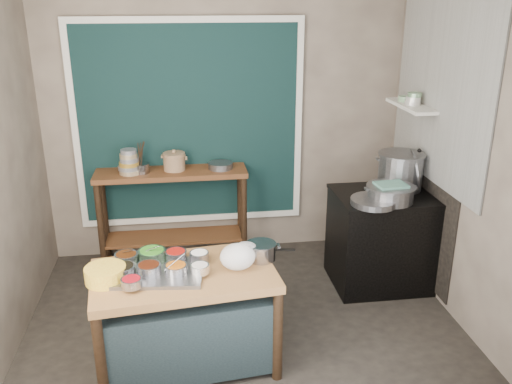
{
  "coord_description": "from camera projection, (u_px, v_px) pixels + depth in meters",
  "views": [
    {
      "loc": [
        -0.43,
        -3.74,
        2.55
      ],
      "look_at": [
        0.13,
        0.25,
        1.07
      ],
      "focal_mm": 38.0,
      "sensor_mm": 36.0,
      "label": 1
    }
  ],
  "objects": [
    {
      "name": "yellow_basin",
      "position": [
        106.0,
        274.0,
        3.58
      ],
      "size": [
        0.31,
        0.31,
        0.11
      ],
      "primitive_type": "cylinder",
      "rotation": [
        0.0,
        0.0,
        0.16
      ],
      "color": "yellow",
      "rests_on": "prep_table"
    },
    {
      "name": "curtain_panel",
      "position": [
        190.0,
        125.0,
        5.27
      ],
      "size": [
        2.1,
        0.02,
        1.9
      ],
      "primitive_type": "cube",
      "color": "black",
      "rests_on": "back_wall"
    },
    {
      "name": "prep_table",
      "position": [
        186.0,
        319.0,
        3.85
      ],
      "size": [
        1.32,
        0.85,
        0.75
      ],
      "primitive_type": "cube",
      "rotation": [
        0.0,
        0.0,
        0.11
      ],
      "color": "olive",
      "rests_on": "floor"
    },
    {
      "name": "shelf_bowl_green",
      "position": [
        405.0,
        99.0,
        4.99
      ],
      "size": [
        0.15,
        0.15,
        0.05
      ],
      "primitive_type": "cylinder",
      "rotation": [
        0.0,
        0.0,
        -0.13
      ],
      "color": "gray",
      "rests_on": "wall_shelf"
    },
    {
      "name": "ceramic_crock",
      "position": [
        174.0,
        162.0,
        5.2
      ],
      "size": [
        0.29,
        0.29,
        0.15
      ],
      "primitive_type": null,
      "rotation": [
        0.0,
        0.0,
        -0.41
      ],
      "color": "#89684B",
      "rests_on": "back_counter"
    },
    {
      "name": "saucepan",
      "position": [
        261.0,
        251.0,
        3.89
      ],
      "size": [
        0.26,
        0.26,
        0.12
      ],
      "primitive_type": null,
      "rotation": [
        0.0,
        0.0,
        -0.16
      ],
      "color": "gray",
      "rests_on": "prep_table"
    },
    {
      "name": "shallow_pan",
      "position": [
        374.0,
        202.0,
        4.55
      ],
      "size": [
        0.47,
        0.47,
        0.05
      ],
      "primitive_type": "cylinder",
      "rotation": [
        0.0,
        0.0,
        0.25
      ],
      "color": "gray",
      "rests_on": "stove_top"
    },
    {
      "name": "pot_lid",
      "position": [
        415.0,
        170.0,
        4.84
      ],
      "size": [
        0.2,
        0.4,
        0.38
      ],
      "primitive_type": "cylinder",
      "rotation": [
        0.0,
        1.36,
        -0.29
      ],
      "color": "gray",
      "rests_on": "stove_top"
    },
    {
      "name": "wide_bowl",
      "position": [
        221.0,
        166.0,
        5.25
      ],
      "size": [
        0.31,
        0.31,
        0.06
      ],
      "primitive_type": "cylinder",
      "rotation": [
        0.0,
        0.0,
        0.38
      ],
      "color": "gray",
      "rests_on": "back_counter"
    },
    {
      "name": "soot_patch",
      "position": [
        422.0,
        206.0,
        5.0
      ],
      "size": [
        0.01,
        1.3,
        1.3
      ],
      "primitive_type": "cube",
      "color": "black",
      "rests_on": "right_wall"
    },
    {
      "name": "wall_shelf",
      "position": [
        411.0,
        106.0,
        4.87
      ],
      "size": [
        0.22,
        0.7,
        0.03
      ],
      "primitive_type": "cube",
      "color": "beige",
      "rests_on": "right_wall"
    },
    {
      "name": "green_cloth",
      "position": [
        391.0,
        185.0,
        4.59
      ],
      "size": [
        0.27,
        0.22,
        0.02
      ],
      "primitive_type": "cube",
      "rotation": [
        0.0,
        0.0,
        0.09
      ],
      "color": "slate",
      "rests_on": "steamer"
    },
    {
      "name": "plastic_bag_a",
      "position": [
        238.0,
        257.0,
        3.74
      ],
      "size": [
        0.27,
        0.24,
        0.19
      ],
      "primitive_type": "ellipsoid",
      "rotation": [
        0.0,
        0.0,
        -0.11
      ],
      "color": "white",
      "rests_on": "prep_table"
    },
    {
      "name": "back_wall",
      "position": [
        225.0,
        118.0,
        5.33
      ],
      "size": [
        3.5,
        0.02,
        2.8
      ],
      "primitive_type": "cube",
      "color": "gray",
      "rests_on": "floor"
    },
    {
      "name": "right_wall",
      "position": [
        470.0,
        153.0,
        4.16
      ],
      "size": [
        0.02,
        3.0,
        2.8
      ],
      "primitive_type": "cube",
      "color": "gray",
      "rests_on": "floor"
    },
    {
      "name": "back_counter",
      "position": [
        174.0,
        216.0,
        5.37
      ],
      "size": [
        1.45,
        0.4,
        0.95
      ],
      "primitive_type": "cube",
      "color": "#5C311A",
      "rests_on": "floor"
    },
    {
      "name": "stove_top",
      "position": [
        387.0,
        196.0,
        4.8
      ],
      "size": [
        0.92,
        0.69,
        0.03
      ],
      "primitive_type": "cube",
      "color": "black",
      "rests_on": "stove_block"
    },
    {
      "name": "tile_panel",
      "position": [
        441.0,
        83.0,
        4.51
      ],
      "size": [
        0.02,
        1.7,
        1.7
      ],
      "primitive_type": "cube",
      "color": "#B2B2AA",
      "rests_on": "right_wall"
    },
    {
      "name": "steamer",
      "position": [
        390.0,
        193.0,
        4.61
      ],
      "size": [
        0.43,
        0.43,
        0.14
      ],
      "primitive_type": null,
      "rotation": [
        0.0,
        0.0,
        -0.02
      ],
      "color": "gray",
      "rests_on": "stove_top"
    },
    {
      "name": "stove_block",
      "position": [
        383.0,
        240.0,
        4.95
      ],
      "size": [
        0.9,
        0.68,
        0.85
      ],
      "primitive_type": "cube",
      "color": "black",
      "rests_on": "floor"
    },
    {
      "name": "utensil_cup",
      "position": [
        142.0,
        168.0,
        5.13
      ],
      "size": [
        0.2,
        0.2,
        0.09
      ],
      "primitive_type": "cylinder",
      "rotation": [
        0.0,
        0.0,
        -0.37
      ],
      "color": "gray",
      "rests_on": "back_counter"
    },
    {
      "name": "condiment_tray",
      "position": [
        159.0,
        273.0,
        3.69
      ],
      "size": [
        0.64,
        0.49,
        0.03
      ],
      "primitive_type": "cube",
      "rotation": [
        0.0,
        0.0,
        -0.11
      ],
      "color": "gray",
      "rests_on": "prep_table"
    },
    {
      "name": "condiment_bowls",
      "position": [
        154.0,
        264.0,
        3.71
      ],
      "size": [
        0.67,
        0.52,
        0.08
      ],
      "color": "gray",
      "rests_on": "condiment_tray"
    },
    {
      "name": "bowl_stack",
      "position": [
        129.0,
        163.0,
        5.09
      ],
      "size": [
        0.21,
        0.21,
        0.24
      ],
      "color": "tan",
      "rests_on": "back_counter"
    },
    {
      "name": "stock_pot",
      "position": [
        400.0,
        171.0,
        4.88
      ],
      "size": [
        0.45,
        0.45,
        0.33
      ],
      "primitive_type": null,
      "rotation": [
        0.0,
        0.0,
        -0.06
      ],
      "color": "gray",
      "rests_on": "stove_top"
    },
    {
      "name": "floor",
      "position": [
        244.0,
        327.0,
        4.42
      ],
      "size": [
        3.5,
        3.0,
        0.02
      ],
      "primitive_type": "cube",
      "color": "#2B2721",
      "rests_on": "ground"
    },
    {
      "name": "shelf_bowl_stack",
      "position": [
        414.0,
        99.0,
        4.81
      ],
      "size": [
        0.14,
        0.14,
        0.11
      ],
      "color": "silver",
      "rests_on": "wall_shelf"
    },
    {
      "name": "curtain_frame",
      "position": [
        190.0,
        125.0,
        5.26
      ],
      "size": [
        2.22,
        0.03,
        2.02
      ],
      "primitive_type": null,
      "color": "beige",
      "rests_on": "back_wall"
    },
    {
      "name": "plastic_bag_b",
      "position": [
        245.0,
        252.0,
        3.84
      ],
      "size": [
        0.2,
        0.17,
        0.15
      ],
      "primitive_type": "ellipsoid",
      "rotation": [
        0.0,
        0.0,
        0.03
      ],
      "color": "white",
      "rests_on": "prep_table"
    }
  ]
}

